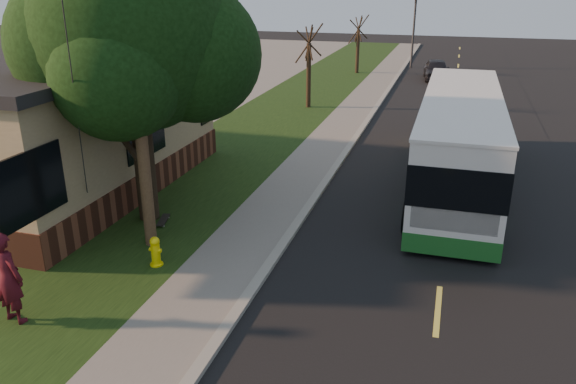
% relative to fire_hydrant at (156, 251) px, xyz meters
% --- Properties ---
extents(ground, '(120.00, 120.00, 0.00)m').
position_rel_fire_hydrant_xyz_m(ground, '(2.60, 0.00, -0.43)').
color(ground, black).
rests_on(ground, ground).
extents(road, '(8.00, 80.00, 0.01)m').
position_rel_fire_hydrant_xyz_m(road, '(6.60, 10.00, -0.43)').
color(road, black).
rests_on(road, ground).
extents(curb, '(0.25, 80.00, 0.12)m').
position_rel_fire_hydrant_xyz_m(curb, '(2.60, 10.00, -0.37)').
color(curb, gray).
rests_on(curb, ground).
extents(sidewalk, '(2.00, 80.00, 0.08)m').
position_rel_fire_hydrant_xyz_m(sidewalk, '(1.60, 10.00, -0.39)').
color(sidewalk, slate).
rests_on(sidewalk, ground).
extents(grass_verge, '(5.00, 80.00, 0.07)m').
position_rel_fire_hydrant_xyz_m(grass_verge, '(-1.90, 10.00, -0.40)').
color(grass_verge, black).
rests_on(grass_verge, ground).
extents(building_lot, '(15.00, 80.00, 0.04)m').
position_rel_fire_hydrant_xyz_m(building_lot, '(-11.90, 10.00, -0.41)').
color(building_lot, slate).
rests_on(building_lot, ground).
extents(fire_hydrant, '(0.32, 0.32, 0.74)m').
position_rel_fire_hydrant_xyz_m(fire_hydrant, '(0.00, 0.00, 0.00)').
color(fire_hydrant, yellow).
rests_on(fire_hydrant, grass_verge).
extents(utility_pole, '(2.86, 3.21, 9.07)m').
position_rel_fire_hydrant_xyz_m(utility_pole, '(-0.71, 0.99, 4.20)').
color(utility_pole, '#473321').
rests_on(utility_pole, ground).
extents(leafy_tree, '(6.30, 6.00, 7.80)m').
position_rel_fire_hydrant_xyz_m(leafy_tree, '(-1.57, 2.65, 4.73)').
color(leafy_tree, black).
rests_on(leafy_tree, grass_verge).
extents(bare_tree_near, '(1.38, 1.21, 4.31)m').
position_rel_fire_hydrant_xyz_m(bare_tree_near, '(-0.90, 18.00, 1.72)').
color(bare_tree_near, black).
rests_on(bare_tree_near, grass_verge).
extents(bare_tree_far, '(1.38, 1.21, 4.03)m').
position_rel_fire_hydrant_xyz_m(bare_tree_far, '(-0.40, 30.00, 1.57)').
color(bare_tree_far, black).
rests_on(bare_tree_far, grass_verge).
extents(traffic_signal, '(0.18, 0.22, 5.50)m').
position_rel_fire_hydrant_xyz_m(traffic_signal, '(3.10, 34.00, 2.73)').
color(traffic_signal, '#2D2D30').
rests_on(traffic_signal, ground).
extents(transit_bus, '(2.60, 11.27, 3.05)m').
position_rel_fire_hydrant_xyz_m(transit_bus, '(6.77, 7.83, 1.19)').
color(transit_bus, silver).
rests_on(transit_bus, ground).
extents(skateboarder, '(0.77, 0.58, 1.94)m').
position_rel_fire_hydrant_xyz_m(skateboarder, '(-1.59, -2.89, 0.61)').
color(skateboarder, '#430D17').
rests_on(skateboarder, grass_verge).
extents(skateboard_main, '(0.43, 0.88, 0.08)m').
position_rel_fire_hydrant_xyz_m(skateboard_main, '(-1.06, 2.32, -0.30)').
color(skateboard_main, black).
rests_on(skateboard_main, grass_verge).
extents(dumpster, '(1.77, 1.51, 1.38)m').
position_rel_fire_hydrant_xyz_m(dumpster, '(-5.57, 3.82, 0.30)').
color(dumpster, '#13321C').
rests_on(dumpster, building_lot).
extents(distant_car, '(2.00, 4.07, 1.34)m').
position_rel_fire_hydrant_xyz_m(distant_car, '(5.19, 29.10, 0.24)').
color(distant_car, black).
rests_on(distant_car, ground).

